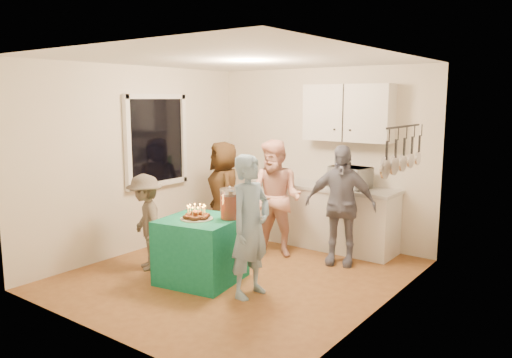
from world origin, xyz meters
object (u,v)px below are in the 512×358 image
Objects in this scene: microwave at (350,177)px; man_birthday at (250,226)px; woman_back_left at (224,193)px; child_near_left at (146,222)px; party_table at (201,250)px; counter at (322,217)px; woman_back_right at (340,205)px; woman_back_center at (276,198)px; punch_jar at (230,205)px.

man_birthday is (-0.12, -2.14, -0.28)m from microwave.
child_near_left is at bearing -56.33° from woman_back_left.
party_table is at bearing -101.68° from microwave.
woman_back_left reaches higher than child_near_left.
counter is 1.41× the size of man_birthday.
man_birthday is 1.00× the size of woman_back_right.
woman_back_right is 1.29× the size of child_near_left.
woman_back_center is (-0.59, 1.35, 0.02)m from man_birthday.
woman_back_left is at bearing -148.45° from counter.
woman_back_right is 2.50m from child_near_left.
counter is at bearing -169.59° from microwave.
woman_back_center reaches higher than man_birthday.
child_near_left reaches higher than microwave.
woman_back_center reaches higher than party_table.
microwave is 2.39m from party_table.
punch_jar is 0.52m from man_birthday.
counter is 1.40× the size of woman_back_right.
woman_back_right is at bearing -64.08° from microwave.
punch_jar reaches higher than party_table.
party_table is 0.56× the size of woman_back_left.
counter reaches higher than party_table.
microwave is 2.85m from child_near_left.
counter is 2.59× the size of party_table.
counter is at bearing 85.75° from punch_jar.
counter is 0.92m from woman_back_center.
punch_jar is (-0.58, -1.94, -0.13)m from microwave.
party_table is 2.50× the size of punch_jar.
woman_back_right is at bearing -44.59° from counter.
woman_back_right is at bearing 6.57° from woman_back_center.
microwave is 1.10m from woman_back_center.
counter is at bearing 63.84° from woman_back_center.
man_birthday is 1.02× the size of woman_back_left.
counter is at bearing 66.83° from woman_back_left.
woman_back_right reaches higher than microwave.
woman_back_right is (0.29, 1.55, 0.00)m from man_birthday.
child_near_left is at bearing -165.22° from punch_jar.
woman_back_right reaches higher than punch_jar.
child_near_left is (-1.59, -0.10, -0.17)m from man_birthday.
woman_back_center reaches higher than counter.
counter is 0.76m from microwave.
man_birthday is 1.58m from woman_back_right.
punch_jar is 1.16m from woman_back_center.
microwave reaches higher than counter.
woman_back_center reaches higher than woman_back_right.
microwave is at bearing 0.00° from counter.
woman_back_center is at bearing 85.73° from child_near_left.
woman_back_left is (-1.09, 1.18, -0.17)m from punch_jar.
punch_jar is at bearing -11.89° from woman_back_left.
man_birthday is (0.45, -0.20, -0.15)m from punch_jar.
punch_jar is at bearing -89.83° from woman_back_center.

